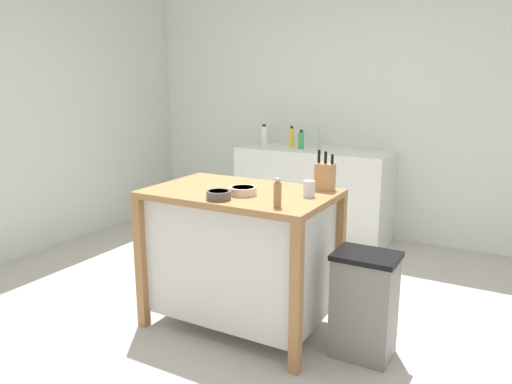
% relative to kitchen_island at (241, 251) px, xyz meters
% --- Properties ---
extents(ground_plane, '(5.98, 5.98, 0.00)m').
position_rel_kitchen_island_xyz_m(ground_plane, '(0.07, -0.08, -0.51)').
color(ground_plane, '#ADA8A0').
rests_on(ground_plane, ground).
extents(wall_back, '(4.98, 0.10, 2.60)m').
position_rel_kitchen_island_xyz_m(wall_back, '(0.07, 2.32, 0.79)').
color(wall_back, silver).
rests_on(wall_back, ground).
extents(wall_left, '(0.10, 3.00, 2.60)m').
position_rel_kitchen_island_xyz_m(wall_left, '(-2.42, 0.82, 0.79)').
color(wall_left, beige).
rests_on(wall_left, ground).
extents(kitchen_island, '(1.15, 0.73, 0.91)m').
position_rel_kitchen_island_xyz_m(kitchen_island, '(0.00, 0.00, 0.00)').
color(kitchen_island, '#9E7042').
rests_on(kitchen_island, ground).
extents(knife_block, '(0.11, 0.09, 0.25)m').
position_rel_kitchen_island_xyz_m(knife_block, '(0.46, 0.27, 0.49)').
color(knife_block, '#AD7F4C').
rests_on(knife_block, kitchen_island).
extents(bowl_ceramic_wide, '(0.16, 0.16, 0.05)m').
position_rel_kitchen_island_xyz_m(bowl_ceramic_wide, '(0.07, -0.09, 0.43)').
color(bowl_ceramic_wide, beige).
rests_on(bowl_ceramic_wide, kitchen_island).
extents(bowl_stoneware_deep, '(0.14, 0.14, 0.05)m').
position_rel_kitchen_island_xyz_m(bowl_stoneware_deep, '(0.01, -0.26, 0.43)').
color(bowl_stoneware_deep, '#564C47').
rests_on(bowl_stoneware_deep, kitchen_island).
extents(drinking_cup, '(0.07, 0.07, 0.10)m').
position_rel_kitchen_island_xyz_m(drinking_cup, '(0.44, 0.06, 0.45)').
color(drinking_cup, silver).
rests_on(drinking_cup, kitchen_island).
extents(pepper_grinder, '(0.04, 0.04, 0.17)m').
position_rel_kitchen_island_xyz_m(pepper_grinder, '(0.39, -0.26, 0.48)').
color(pepper_grinder, '#9E7042').
rests_on(pepper_grinder, kitchen_island).
extents(trash_bin, '(0.36, 0.28, 0.63)m').
position_rel_kitchen_island_xyz_m(trash_bin, '(0.82, 0.02, -0.19)').
color(trash_bin, slate).
rests_on(trash_bin, ground).
extents(sink_counter, '(1.53, 0.60, 0.90)m').
position_rel_kitchen_island_xyz_m(sink_counter, '(-0.32, 1.97, -0.05)').
color(sink_counter, silver).
rests_on(sink_counter, ground).
extents(sink_faucet, '(0.02, 0.02, 0.22)m').
position_rel_kitchen_island_xyz_m(sink_faucet, '(-0.32, 2.11, 0.50)').
color(sink_faucet, '#B7BCC1').
rests_on(sink_faucet, sink_counter).
extents(bottle_hand_soap, '(0.05, 0.05, 0.22)m').
position_rel_kitchen_island_xyz_m(bottle_hand_soap, '(-0.58, 2.00, 0.50)').
color(bottle_hand_soap, yellow).
rests_on(bottle_hand_soap, sink_counter).
extents(bottle_dish_soap, '(0.06, 0.06, 0.22)m').
position_rel_kitchen_island_xyz_m(bottle_dish_soap, '(-0.91, 2.00, 0.50)').
color(bottle_dish_soap, white).
rests_on(bottle_dish_soap, sink_counter).
extents(bottle_spray_cleaner, '(0.06, 0.06, 0.19)m').
position_rel_kitchen_island_xyz_m(bottle_spray_cleaner, '(-0.45, 1.93, 0.48)').
color(bottle_spray_cleaner, green).
rests_on(bottle_spray_cleaner, sink_counter).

